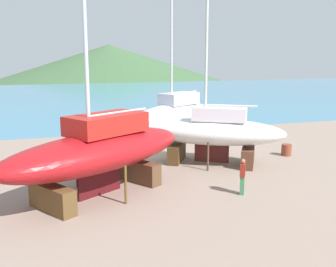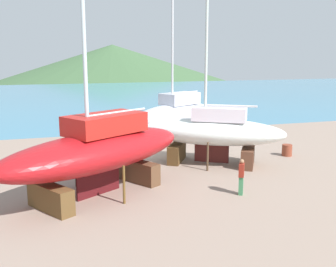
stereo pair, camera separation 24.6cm
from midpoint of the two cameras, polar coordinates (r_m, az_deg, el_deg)
ground_plane at (r=21.93m, az=-1.28°, el=-6.24°), size 52.00×52.00×0.00m
sea_water at (r=65.76m, az=-12.57°, el=5.15°), size 173.72×64.17×0.01m
headland_hill at (r=141.14m, az=-8.47°, el=8.35°), size 132.99×132.99×20.76m
sailboat_small_center at (r=24.22m, az=6.16°, el=0.33°), size 9.00×7.07×13.41m
sailboat_mid_port at (r=18.89m, az=-10.21°, el=-2.35°), size 10.64×8.27×17.14m
sailboat_far_slipway at (r=31.46m, az=0.85°, el=2.81°), size 9.02×6.85×12.63m
worker at (r=19.29m, az=10.31°, el=-6.04°), size 0.44×0.50×1.75m
barrel_blue_faded at (r=27.39m, az=-12.90°, el=-2.42°), size 0.95×0.78×0.53m
barrel_rust_far at (r=27.52m, az=16.44°, el=-2.28°), size 0.84×0.84×0.76m
timber_long_aft at (r=24.27m, az=-21.70°, el=-5.20°), size 1.09×1.91×0.11m
timber_short_skew at (r=25.72m, az=-21.57°, el=-4.25°), size 0.94×1.83×0.14m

